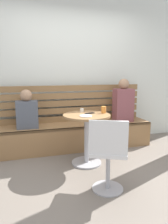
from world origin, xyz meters
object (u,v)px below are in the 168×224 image
cafe_table (87,129)px  person_child_left (27,111)px  cup_tumbler_orange (104,110)px  cup_espresso_small (82,110)px  booth_bench (76,136)px  plate_small (86,116)px  white_chair (108,153)px  person_adult (123,102)px  phone_on_table (90,113)px

cafe_table → person_child_left: bearing=141.5°
person_child_left → cup_tumbler_orange: 1.24m
cafe_table → cup_espresso_small: bearing=93.5°
person_child_left → cup_espresso_small: person_child_left is taller
booth_bench → plate_small: plate_small is taller
white_chair → plate_small: (-0.05, 0.68, 0.28)m
cup_tumbler_orange → cup_espresso_small: 0.33m
person_child_left → cup_espresso_small: (0.80, -0.44, 0.05)m
white_chair → person_child_left: 1.68m
person_child_left → plate_small: (0.76, -0.77, 0.03)m
person_adult → cup_espresso_small: 1.02m
booth_bench → cafe_table: (-0.01, -0.68, 0.30)m
person_child_left → white_chair: bearing=-60.9°
white_chair → cafe_table: bearing=89.9°
cafe_table → phone_on_table: phone_on_table is taller
cafe_table → cup_espresso_small: 0.32m
person_child_left → cup_tumbler_orange: bearing=-29.4°
phone_on_table → cafe_table: bearing=110.0°
white_chair → cup_tumbler_orange: bearing=71.9°
cafe_table → cup_tumbler_orange: 0.39m
booth_bench → cup_tumbler_orange: (0.27, -0.65, 0.57)m
phone_on_table → plate_small: bearing=126.5°
booth_bench → plate_small: 0.96m
cafe_table → plate_small: bearing=-111.9°
cafe_table → plate_small: size_ratio=4.35×
booth_bench → cup_espresso_small: 0.72m
cup_tumbler_orange → cup_espresso_small: bearing=148.9°
cafe_table → cup_tumbler_orange: cup_tumbler_orange is taller
plate_small → phone_on_table: 0.22m
cup_tumbler_orange → cup_espresso_small: (-0.28, 0.17, -0.02)m
plate_small → cup_tumbler_orange: bearing=26.3°
white_chair → person_adult: size_ratio=1.09×
person_child_left → plate_small: 1.08m
cafe_table → person_child_left: 1.05m
cafe_table → person_adult: 1.15m
booth_bench → person_child_left: size_ratio=4.32×
cup_tumbler_orange → phone_on_table: (-0.21, 0.02, -0.05)m
cup_tumbler_orange → phone_on_table: size_ratio=0.71×
person_adult → cup_tumbler_orange: 0.89m
booth_bench → cup_tumbler_orange: cup_tumbler_orange is taller
booth_bench → person_adult: person_adult is taller
cup_espresso_small → person_child_left: bearing=151.2°
cafe_table → cup_espresso_small: (-0.01, 0.21, 0.25)m
cup_espresso_small → phone_on_table: cup_espresso_small is taller
cafe_table → person_child_left: person_child_left is taller
person_adult → cup_tumbler_orange: person_adult is taller
booth_bench → phone_on_table: 0.82m
white_chair → cup_tumbler_orange: 0.94m
booth_bench → person_child_left: 0.95m
cafe_table → person_child_left: (-0.81, 0.64, 0.20)m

